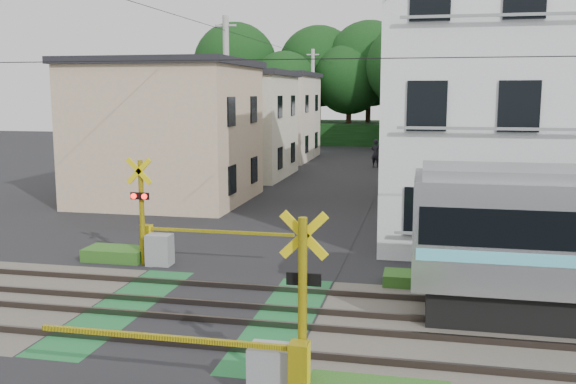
% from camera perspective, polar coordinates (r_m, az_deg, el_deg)
% --- Properties ---
extents(ground, '(120.00, 120.00, 0.00)m').
position_cam_1_polar(ground, '(14.66, -7.81, -10.66)').
color(ground, black).
extents(track_bed, '(120.00, 120.00, 0.14)m').
position_cam_1_polar(track_bed, '(14.65, -7.81, -10.52)').
color(track_bed, '#47423A').
rests_on(track_bed, ground).
extents(crossing_signal_near, '(4.74, 0.65, 3.09)m').
position_cam_1_polar(crossing_signal_near, '(10.45, -1.08, -14.65)').
color(crossing_signal_near, yellow).
rests_on(crossing_signal_near, ground).
extents(crossing_signal_far, '(4.74, 0.65, 3.09)m').
position_cam_1_polar(crossing_signal_far, '(18.66, -11.55, -4.23)').
color(crossing_signal_far, yellow).
rests_on(crossing_signal_far, ground).
extents(apartment_block, '(10.20, 8.36, 9.30)m').
position_cam_1_polar(apartment_block, '(22.78, 21.67, 7.68)').
color(apartment_block, silver).
rests_on(apartment_block, ground).
extents(houses_row, '(22.07, 31.35, 6.80)m').
position_cam_1_polar(houses_row, '(39.20, 5.45, 6.43)').
color(houses_row, '#C4AA8A').
rests_on(houses_row, ground).
extents(tree_hill, '(40.00, 13.57, 11.99)m').
position_cam_1_polar(tree_hill, '(61.73, 8.43, 9.91)').
color(tree_hill, '#113311').
rests_on(tree_hill, ground).
extents(catenary, '(60.00, 5.04, 7.00)m').
position_cam_1_polar(catenary, '(13.12, 17.39, 3.28)').
color(catenary, '#2D2D33').
rests_on(catenary, ground).
extents(utility_poles, '(7.90, 42.00, 8.00)m').
position_cam_1_polar(utility_poles, '(36.46, 2.88, 7.59)').
color(utility_poles, '#A5A5A0').
rests_on(utility_poles, ground).
extents(pedestrian, '(0.81, 0.69, 1.88)m').
position_cam_1_polar(pedestrian, '(42.26, 7.82, 3.42)').
color(pedestrian, black).
rests_on(pedestrian, ground).
extents(weed_patches, '(10.25, 8.80, 0.40)m').
position_cam_1_polar(weed_patches, '(14.05, -1.07, -10.67)').
color(weed_patches, '#2D5E1E').
rests_on(weed_patches, ground).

